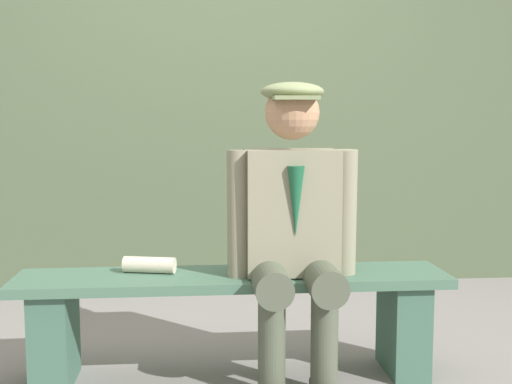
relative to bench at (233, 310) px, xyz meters
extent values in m
plane|color=gray|center=(0.00, 0.00, -0.30)|extent=(30.00, 30.00, 0.00)
cube|color=#436953|center=(0.00, 0.00, 0.14)|extent=(1.83, 0.37, 0.04)
cube|color=#3C6251|center=(-0.75, 0.00, -0.09)|extent=(0.16, 0.32, 0.41)
cube|color=#3C6251|center=(0.75, 0.00, -0.09)|extent=(0.16, 0.32, 0.41)
cube|color=gray|center=(-0.25, 0.00, 0.42)|extent=(0.39, 0.26, 0.52)
cylinder|color=#1E2338|center=(-0.25, 0.00, 0.65)|extent=(0.21, 0.21, 0.06)
cone|color=#195938|center=(-0.25, 0.13, 0.48)|extent=(0.07, 0.07, 0.29)
sphere|color=tan|center=(-0.25, 0.02, 0.84)|extent=(0.23, 0.23, 0.23)
ellipsoid|color=gray|center=(-0.25, 0.02, 0.92)|extent=(0.26, 0.26, 0.08)
cube|color=gray|center=(-0.25, 0.12, 0.89)|extent=(0.18, 0.10, 0.02)
cylinder|color=#4C5443|center=(-0.35, 0.11, 0.16)|extent=(0.15, 0.46, 0.15)
cylinder|color=#4C5443|center=(-0.35, 0.22, -0.07)|extent=(0.11, 0.11, 0.46)
cylinder|color=gray|center=(-0.47, 0.04, 0.41)|extent=(0.11, 0.13, 0.56)
cylinder|color=#4C5443|center=(-0.14, 0.11, 0.16)|extent=(0.15, 0.46, 0.15)
cylinder|color=#4C5443|center=(-0.14, 0.22, -0.07)|extent=(0.11, 0.11, 0.46)
cylinder|color=gray|center=(-0.02, 0.04, 0.41)|extent=(0.11, 0.12, 0.56)
cylinder|color=beige|center=(0.35, -0.05, 0.19)|extent=(0.23, 0.12, 0.07)
cube|color=#4C5B40|center=(0.00, -1.75, 0.66)|extent=(12.00, 0.24, 1.92)
camera|label=1|loc=(0.15, 2.75, 0.81)|focal=46.33mm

